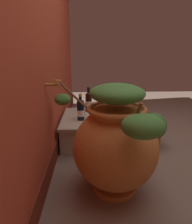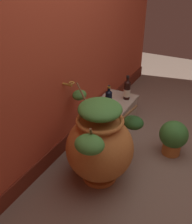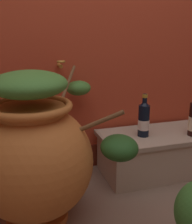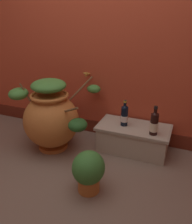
{
  "view_description": "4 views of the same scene",
  "coord_description": "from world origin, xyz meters",
  "px_view_note": "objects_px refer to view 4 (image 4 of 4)",
  "views": [
    {
      "loc": [
        -1.63,
        0.77,
        0.99
      ],
      "look_at": [
        -0.05,
        0.7,
        0.51
      ],
      "focal_mm": 30.04,
      "sensor_mm": 36.0,
      "label": 1
    },
    {
      "loc": [
        -2.08,
        -0.28,
        1.81
      ],
      "look_at": [
        0.01,
        0.83,
        0.43
      ],
      "focal_mm": 42.14,
      "sensor_mm": 36.0,
      "label": 2
    },
    {
      "loc": [
        -0.49,
        -0.78,
        0.99
      ],
      "look_at": [
        -0.03,
        0.71,
        0.54
      ],
      "focal_mm": 45.4,
      "sensor_mm": 36.0,
      "label": 3
    },
    {
      "loc": [
        0.97,
        -1.49,
        1.48
      ],
      "look_at": [
        0.09,
        0.68,
        0.48
      ],
      "focal_mm": 38.76,
      "sensor_mm": 36.0,
      "label": 4
    }
  ],
  "objects_px": {
    "wine_bottle_middle": "(124,115)",
    "potted_shrub": "(89,171)",
    "terracotta_urn": "(51,117)",
    "wine_bottle_left": "(154,123)"
  },
  "relations": [
    {
      "from": "terracotta_urn",
      "to": "wine_bottle_middle",
      "type": "distance_m",
      "value": 0.81
    },
    {
      "from": "terracotta_urn",
      "to": "potted_shrub",
      "type": "bearing_deg",
      "value": -37.39
    },
    {
      "from": "terracotta_urn",
      "to": "potted_shrub",
      "type": "height_order",
      "value": "terracotta_urn"
    },
    {
      "from": "terracotta_urn",
      "to": "wine_bottle_left",
      "type": "xyz_separation_m",
      "value": [
        1.09,
        0.19,
        0.04
      ]
    },
    {
      "from": "terracotta_urn",
      "to": "wine_bottle_left",
      "type": "distance_m",
      "value": 1.11
    },
    {
      "from": "wine_bottle_left",
      "to": "terracotta_urn",
      "type": "bearing_deg",
      "value": -170.15
    },
    {
      "from": "wine_bottle_middle",
      "to": "potted_shrub",
      "type": "height_order",
      "value": "wine_bottle_middle"
    },
    {
      "from": "wine_bottle_middle",
      "to": "potted_shrub",
      "type": "relative_size",
      "value": 0.76
    },
    {
      "from": "wine_bottle_left",
      "to": "wine_bottle_middle",
      "type": "xyz_separation_m",
      "value": [
        -0.34,
        0.09,
        -0.0
      ]
    },
    {
      "from": "wine_bottle_left",
      "to": "potted_shrub",
      "type": "distance_m",
      "value": 0.85
    }
  ]
}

